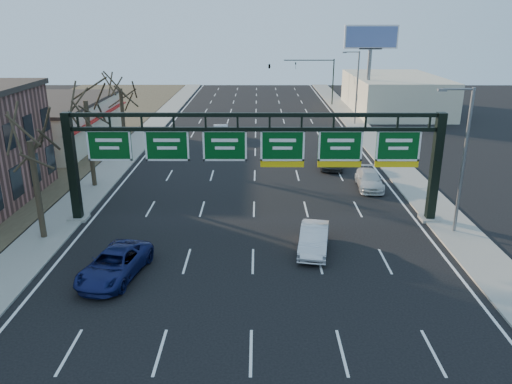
{
  "coord_description": "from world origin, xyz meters",
  "views": [
    {
      "loc": [
        0.27,
        -22.83,
        12.68
      ],
      "look_at": [
        0.16,
        4.46,
        3.2
      ],
      "focal_mm": 35.0,
      "sensor_mm": 36.0,
      "label": 1
    }
  ],
  "objects_px": {
    "sign_gantry": "(256,153)",
    "car_silver_sedan": "(314,239)",
    "car_white_wagon": "(369,180)",
    "car_blue_suv": "(115,264)"
  },
  "relations": [
    {
      "from": "sign_gantry",
      "to": "car_silver_sedan",
      "type": "height_order",
      "value": "sign_gantry"
    },
    {
      "from": "sign_gantry",
      "to": "car_white_wagon",
      "type": "bearing_deg",
      "value": 37.1
    },
    {
      "from": "car_silver_sedan",
      "to": "car_white_wagon",
      "type": "bearing_deg",
      "value": 73.27
    },
    {
      "from": "car_white_wagon",
      "to": "car_silver_sedan",
      "type": "bearing_deg",
      "value": -113.03
    },
    {
      "from": "car_blue_suv",
      "to": "car_silver_sedan",
      "type": "xyz_separation_m",
      "value": [
        10.61,
        3.16,
        0.01
      ]
    },
    {
      "from": "car_blue_suv",
      "to": "car_white_wagon",
      "type": "relative_size",
      "value": 1.13
    },
    {
      "from": "sign_gantry",
      "to": "car_silver_sedan",
      "type": "xyz_separation_m",
      "value": [
        3.34,
        -4.66,
        -3.89
      ]
    },
    {
      "from": "sign_gantry",
      "to": "car_silver_sedan",
      "type": "bearing_deg",
      "value": -54.4
    },
    {
      "from": "sign_gantry",
      "to": "car_blue_suv",
      "type": "xyz_separation_m",
      "value": [
        -7.27,
        -7.83,
        -3.9
      ]
    },
    {
      "from": "car_silver_sedan",
      "to": "car_blue_suv",
      "type": "bearing_deg",
      "value": -154.03
    }
  ]
}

